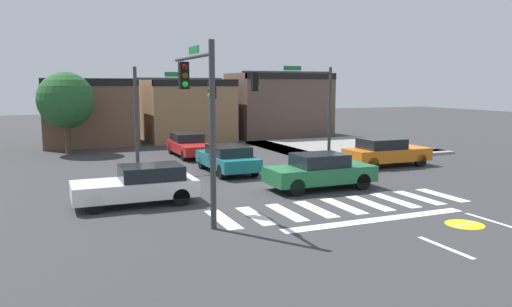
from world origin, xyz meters
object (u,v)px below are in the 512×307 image
Objects in this scene: traffic_signal_southwest at (198,99)px; traffic_signal_northwest at (172,101)px; car_teal at (227,158)px; car_red at (190,145)px; car_white at (139,185)px; car_orange at (386,152)px; roadside_tree at (66,100)px; car_green at (320,171)px; traffic_signal_northeast at (297,94)px.

traffic_signal_northwest is (1.46, 9.78, -0.36)m from traffic_signal_southwest.
traffic_signal_southwest reaches higher than car_teal.
traffic_signal_northwest is 1.11× the size of car_red.
traffic_signal_northwest is 1.13× the size of car_teal.
car_orange is (13.67, 3.54, 0.04)m from car_white.
roadside_tree reaches higher than car_orange.
car_orange is at bearing -148.87° from car_green.
roadside_tree reaches higher than car_white.
car_orange is 0.88× the size of roadside_tree.
traffic_signal_southwest is 1.28× the size of car_white.
car_teal is (-2.26, 5.20, -0.03)m from car_green.
car_white is 15.66m from roadside_tree.
traffic_signal_northeast reaches higher than car_teal.
car_red is (-0.16, 6.37, -0.04)m from car_teal.
car_red is at bearing -14.08° from traffic_signal_southwest.
car_orange is at bearing -63.11° from traffic_signal_southwest.
car_white is 0.97× the size of car_green.
car_green is at bearing 23.46° from car_teal.
car_green reaches higher than car_teal.
traffic_signal_northeast reaches higher than roadside_tree.
car_orange is 11.65m from car_red.
traffic_signal_northwest is 1.15× the size of car_orange.
traffic_signal_northwest is 1.01× the size of roadside_tree.
car_white is at bearing -1.74° from car_green.
traffic_signal_southwest is 14.75m from car_red.
car_green is at bearing -148.87° from car_orange.
traffic_signal_northeast reaches higher than car_red.
traffic_signal_northwest reaches higher than car_green.
traffic_signal_southwest is at bearing -25.76° from car_teal.
traffic_signal_northwest is at bearing -59.74° from roadside_tree.
traffic_signal_northeast is at bearing 135.59° from car_orange.
car_white is at bearing -112.60° from traffic_signal_northwest.
traffic_signal_northwest is 8.24m from car_white.
car_orange is at bearing -37.31° from roadside_tree.
car_teal is at bearing 22.70° from traffic_signal_northeast.
traffic_signal_southwest reaches higher than car_green.
car_teal reaches higher than car_red.
car_teal is at bearing 170.41° from car_orange.
roadside_tree is (-11.90, 8.30, -0.41)m from traffic_signal_northeast.
traffic_signal_southwest reaches higher than traffic_signal_northwest.
traffic_signal_northeast is 1.08× the size of roadside_tree.
car_green is at bearing 178.26° from car_white.
car_green is 0.98× the size of car_teal.
car_green reaches higher than car_white.
car_green is (5.92, 2.40, -3.12)m from traffic_signal_southwest.
traffic_signal_southwest is 9.01m from car_teal.
roadside_tree is (-15.47, 11.79, 2.62)m from car_orange.
traffic_signal_southwest is 4.38m from car_white.
car_green is 5.67m from car_teal.
traffic_signal_northeast reaches higher than traffic_signal_northwest.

